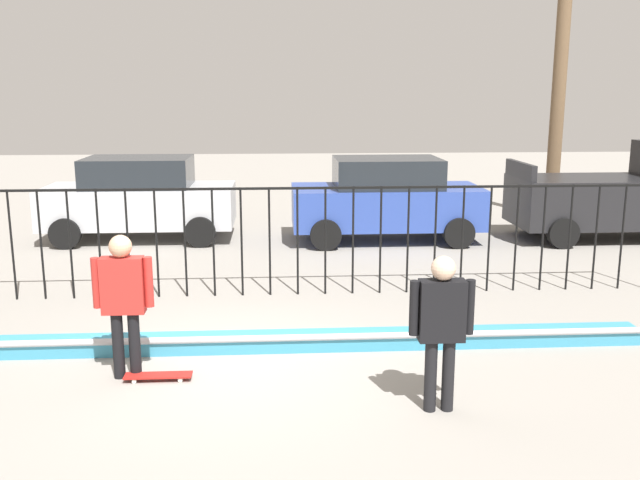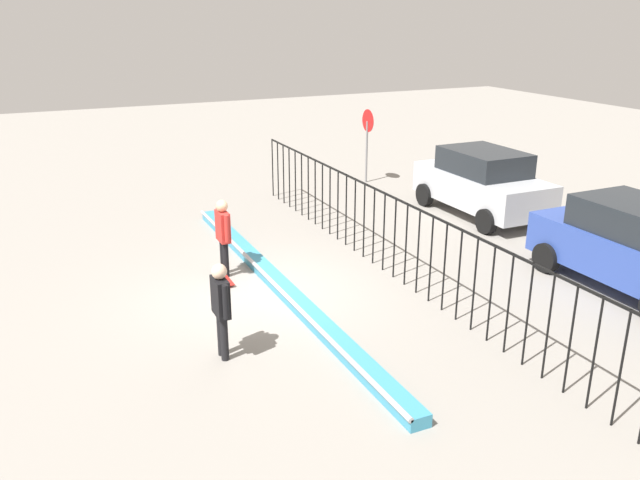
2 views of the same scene
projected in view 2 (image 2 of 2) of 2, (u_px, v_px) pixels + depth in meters
ground_plane at (259, 292)px, 13.73m from camera, size 60.00×60.00×0.00m
bowl_coping_ledge at (278, 284)px, 13.86m from camera, size 11.00×0.40×0.27m
perimeter_fence at (384, 223)px, 14.54m from camera, size 14.04×0.04×1.84m
skateboarder at (223, 231)px, 14.28m from camera, size 0.71×0.27×1.76m
skateboard at (225, 279)px, 14.25m from camera, size 0.80×0.20×0.07m
camera_operator at (221, 302)px, 10.83m from camera, size 0.69×0.26×1.72m
parked_car_silver at (482, 182)px, 18.66m from camera, size 4.30×2.12×1.90m
parked_car_blue at (634, 245)px, 13.63m from camera, size 4.30×2.12×1.90m
stop_sign at (367, 136)px, 22.06m from camera, size 0.76×0.07×2.50m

